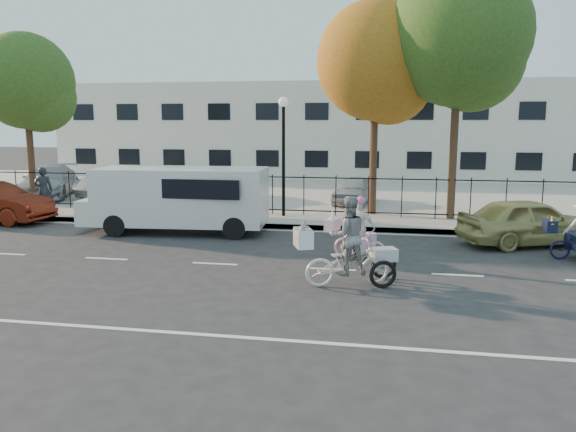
% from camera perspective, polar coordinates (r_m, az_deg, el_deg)
% --- Properties ---
extents(ground, '(120.00, 120.00, 0.00)m').
position_cam_1_polar(ground, '(14.54, -7.43, -4.85)').
color(ground, '#333334').
extents(road_markings, '(60.00, 9.52, 0.01)m').
position_cam_1_polar(road_markings, '(14.54, -7.43, -4.84)').
color(road_markings, silver).
rests_on(road_markings, ground).
extents(curb, '(60.00, 0.10, 0.15)m').
position_cam_1_polar(curb, '(19.28, -2.89, -0.99)').
color(curb, '#A8A399').
rests_on(curb, ground).
extents(sidewalk, '(60.00, 2.20, 0.15)m').
position_cam_1_polar(sidewalk, '(20.29, -2.21, -0.45)').
color(sidewalk, '#A8A399').
rests_on(sidewalk, ground).
extents(parking_lot, '(60.00, 15.60, 0.15)m').
position_cam_1_polar(parking_lot, '(28.95, 1.60, 2.56)').
color(parking_lot, '#A8A399').
rests_on(parking_lot, ground).
extents(iron_fence, '(58.00, 0.06, 1.50)m').
position_cam_1_polar(iron_fence, '(21.23, -1.58, 2.25)').
color(iron_fence, black).
rests_on(iron_fence, sidewalk).
extents(building, '(34.00, 10.00, 6.00)m').
position_cam_1_polar(building, '(38.65, 3.90, 8.64)').
color(building, silver).
rests_on(building, ground).
extents(lamppost, '(0.36, 0.36, 4.33)m').
position_cam_1_polar(lamppost, '(20.57, -0.47, 8.20)').
color(lamppost, black).
rests_on(lamppost, sidewalk).
extents(street_sign, '(0.85, 0.06, 1.80)m').
position_cam_1_polar(street_sign, '(21.24, -6.71, 3.59)').
color(street_sign, black).
rests_on(street_sign, sidewalk).
extents(zebra_trike, '(2.32, 1.54, 2.00)m').
position_cam_1_polar(zebra_trike, '(12.47, 6.11, -3.60)').
color(zebra_trike, white).
rests_on(zebra_trike, ground).
extents(unicorn_bike, '(1.73, 1.25, 1.71)m').
position_cam_1_polar(unicorn_bike, '(14.75, 7.21, -2.13)').
color(unicorn_bike, '#F1B7CE').
rests_on(unicorn_bike, ground).
extents(white_van, '(6.09, 2.40, 2.12)m').
position_cam_1_polar(white_van, '(18.64, -11.06, 1.90)').
color(white_van, white).
rests_on(white_van, ground).
extents(gold_sedan, '(4.46, 3.04, 1.41)m').
position_cam_1_polar(gold_sedan, '(17.92, 23.34, -0.53)').
color(gold_sedan, tan).
rests_on(gold_sedan, ground).
extents(pedestrian, '(0.77, 0.67, 1.78)m').
position_cam_1_polar(pedestrian, '(23.12, -23.59, 2.40)').
color(pedestrian, black).
rests_on(pedestrian, sidewalk).
extents(lot_car_a, '(3.60, 5.35, 1.44)m').
position_cam_1_polar(lot_car_a, '(28.29, -23.13, 3.25)').
color(lot_car_a, '#9A9BA1').
rests_on(lot_car_a, parking_lot).
extents(lot_car_b, '(3.46, 5.50, 1.42)m').
position_cam_1_polar(lot_car_b, '(27.42, -16.49, 3.43)').
color(lot_car_b, silver).
rests_on(lot_car_b, parking_lot).
extents(lot_car_c, '(2.49, 4.43, 1.38)m').
position_cam_1_polar(lot_car_c, '(25.37, -6.71, 3.25)').
color(lot_car_c, '#52575B').
rests_on(lot_car_c, parking_lot).
extents(lot_car_d, '(1.94, 3.60, 1.16)m').
position_cam_1_polar(lot_car_d, '(24.09, 6.77, 2.65)').
color(lot_car_d, '#AAACB2').
rests_on(lot_car_d, parking_lot).
extents(tree_west, '(3.94, 3.94, 7.22)m').
position_cam_1_polar(tree_west, '(26.02, -24.78, 11.91)').
color(tree_west, '#442D1D').
rests_on(tree_west, ground).
extents(tree_mid, '(4.34, 4.34, 7.96)m').
position_cam_1_polar(tree_mid, '(21.42, 9.29, 14.73)').
color(tree_mid, '#442D1D').
rests_on(tree_mid, ground).
extents(tree_east, '(4.90, 4.90, 8.99)m').
position_cam_1_polar(tree_east, '(21.07, 17.33, 16.49)').
color(tree_east, '#442D1D').
rests_on(tree_east, ground).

